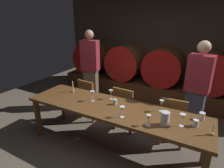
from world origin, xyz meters
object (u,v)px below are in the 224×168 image
candle_right (213,131)px  wine_glass_left (111,92)px  candle_left (73,89)px  wine_glass_right (162,103)px  chair_left (90,97)px  guest_right (197,91)px  chair_right (173,119)px  wine_barrel_center (164,66)px  wine_barrel_right (210,72)px  guest_left (91,70)px  dining_table (112,111)px  wine_barrel_left (126,62)px  wine_barrel_far_left (94,58)px  chair_center (125,107)px  cup_left (115,102)px  pitcher (165,119)px  wine_glass_far_right (182,117)px  cup_center (196,123)px  wine_glass_center_right (149,118)px  cup_right (202,116)px  wine_glass_center_left (122,109)px

candle_right → wine_glass_left: size_ratio=1.13×
candle_left → wine_glass_right: 1.62m
chair_left → guest_right: bearing=-162.5°
chair_right → candle_left: 1.83m
wine_barrel_center → wine_glass_left: wine_barrel_center is taller
wine_barrel_right → guest_left: bearing=-152.1°
dining_table → wine_barrel_left: bearing=109.4°
wine_barrel_left → chair_left: (-0.04, -1.77, -0.41)m
wine_barrel_far_left → chair_center: size_ratio=1.08×
cup_left → guest_right: bearing=38.8°
wine_barrel_left → pitcher: wine_barrel_left is taller
candle_right → wine_barrel_far_left: bearing=143.3°
wine_barrel_far_left → wine_glass_left: size_ratio=5.78×
wine_barrel_left → dining_table: (0.85, -2.40, -0.20)m
wine_barrel_far_left → guest_left: bearing=-59.2°
wine_barrel_center → cup_left: 2.31m
wine_barrel_left → wine_barrel_center: (1.06, 0.00, 0.00)m
guest_right → wine_glass_far_right: (-0.08, -1.02, 0.00)m
guest_right → wine_glass_right: size_ratio=9.75×
cup_center → wine_barrel_right: bearing=87.8°
wine_glass_left → wine_glass_center_right: wine_glass_left is taller
wine_glass_center_right → wine_glass_right: (0.05, 0.46, 0.02)m
chair_right → cup_right: 0.61m
wine_barrel_left → wine_glass_left: (0.68, -2.15, -0.01)m
chair_center → candle_left: (-0.88, -0.41, 0.34)m
guest_right → chair_center: bearing=27.9°
pitcher → chair_right: bearing=89.9°
guest_left → wine_glass_center_right: 2.26m
chair_left → wine_glass_center_right: (1.53, -0.86, 0.39)m
candle_left → wine_glass_far_right: size_ratio=1.32×
chair_right → guest_right: bearing=-127.9°
cup_left → wine_glass_right: bearing=10.3°
wine_barrel_far_left → wine_barrel_left: size_ratio=1.00×
wine_glass_right → chair_center: bearing=153.1°
candle_right → wine_glass_right: bearing=156.9°
candle_right → cup_center: bearing=152.7°
wine_barrel_left → chair_center: wine_barrel_left is taller
dining_table → cup_left: (-0.00, 0.10, 0.11)m
wine_barrel_center → wine_glass_center_left: bearing=-88.9°
dining_table → wine_glass_left: wine_glass_left is taller
wine_barrel_far_left → cup_right: 3.83m
dining_table → cup_right: cup_right is taller
chair_center → guest_left: guest_left is taller
guest_right → candle_left: size_ratio=7.66×
wine_barrel_left → wine_glass_right: (1.54, -2.17, -0.01)m
cup_left → cup_right: bearing=7.3°
dining_table → wine_glass_right: bearing=18.2°
guest_right → wine_glass_center_left: guest_right is taller
wine_glass_right → wine_barrel_left: bearing=125.2°
wine_barrel_right → wine_glass_center_left: bearing=-111.1°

